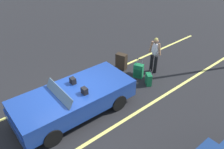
# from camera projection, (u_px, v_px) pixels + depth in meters

# --- Properties ---
(ground_plane) EXTENTS (80.00, 80.00, 0.00)m
(ground_plane) POSITION_uv_depth(u_px,v_px,m) (76.00, 112.00, 8.07)
(ground_plane) COLOR black
(lot_line_near) EXTENTS (18.00, 0.12, 0.01)m
(lot_line_near) POSITION_uv_depth(u_px,v_px,m) (58.00, 95.00, 8.89)
(lot_line_near) COLOR #EAE066
(lot_line_near) RESTS_ON ground_plane
(lot_line_mid) EXTENTS (18.00, 0.12, 0.01)m
(lot_line_mid) POSITION_uv_depth(u_px,v_px,m) (100.00, 135.00, 7.15)
(lot_line_mid) COLOR #EAE066
(lot_line_mid) RESTS_ON ground_plane
(convertible_car) EXTENTS (4.18, 1.91, 1.24)m
(convertible_car) POSITION_uv_depth(u_px,v_px,m) (69.00, 101.00, 7.64)
(convertible_car) COLOR navy
(convertible_car) RESTS_ON ground_plane
(suitcase_large_black) EXTENTS (0.42, 0.54, 0.74)m
(suitcase_large_black) POSITION_uv_depth(u_px,v_px,m) (121.00, 61.00, 10.36)
(suitcase_large_black) COLOR #2D2319
(suitcase_large_black) RESTS_ON ground_plane
(suitcase_medium_bright) EXTENTS (0.39, 0.46, 0.86)m
(suitcase_medium_bright) POSITION_uv_depth(u_px,v_px,m) (138.00, 71.00, 9.78)
(suitcase_medium_bright) COLOR #19723F
(suitcase_medium_bright) RESTS_ON ground_plane
(suitcase_small_carryon) EXTENTS (0.35, 0.39, 0.70)m
(suitcase_small_carryon) POSITION_uv_depth(u_px,v_px,m) (149.00, 79.00, 9.34)
(suitcase_small_carryon) COLOR #19723F
(suitcase_small_carryon) RESTS_ON ground_plane
(traveler_person) EXTENTS (0.28, 0.61, 1.65)m
(traveler_person) POSITION_uv_depth(u_px,v_px,m) (155.00, 53.00, 9.81)
(traveler_person) COLOR black
(traveler_person) RESTS_ON ground_plane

